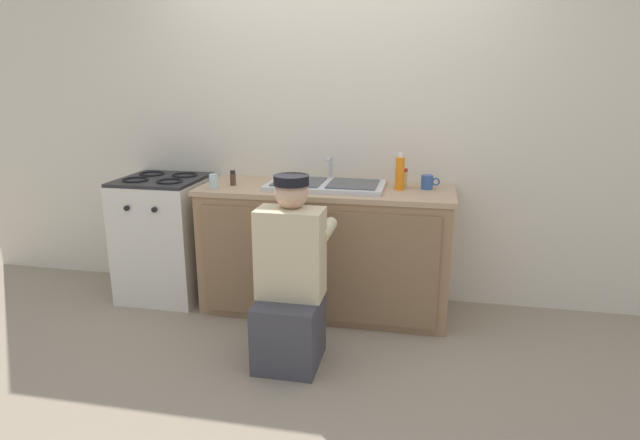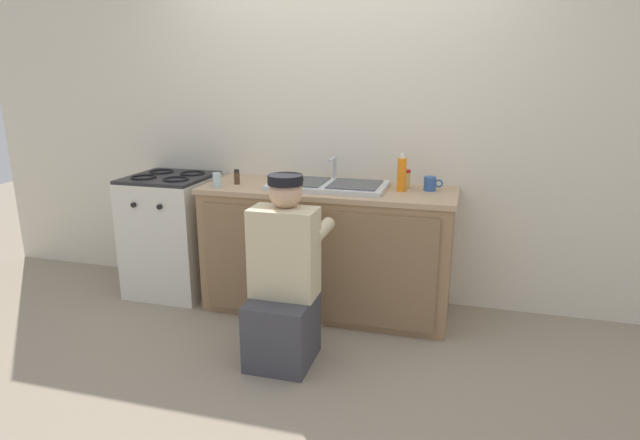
# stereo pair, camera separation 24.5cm
# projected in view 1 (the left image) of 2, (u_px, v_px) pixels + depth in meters

# --- Properties ---
(ground_plane) EXTENTS (12.00, 12.00, 0.00)m
(ground_plane) POSITION_uv_depth(u_px,v_px,m) (317.00, 325.00, 3.63)
(ground_plane) COLOR gray
(back_wall) EXTENTS (6.00, 0.10, 2.50)m
(back_wall) POSITION_uv_depth(u_px,v_px,m) (335.00, 130.00, 3.91)
(back_wall) COLOR beige
(back_wall) RESTS_ON ground_plane
(counter_cabinet) EXTENTS (1.71, 0.62, 0.86)m
(counter_cabinet) POSITION_uv_depth(u_px,v_px,m) (325.00, 252.00, 3.79)
(counter_cabinet) COLOR #997551
(counter_cabinet) RESTS_ON ground_plane
(countertop) EXTENTS (1.75, 0.62, 0.03)m
(countertop) POSITION_uv_depth(u_px,v_px,m) (326.00, 190.00, 3.68)
(countertop) COLOR tan
(countertop) RESTS_ON counter_cabinet
(sink_double_basin) EXTENTS (0.80, 0.44, 0.19)m
(sink_double_basin) POSITION_uv_depth(u_px,v_px,m) (326.00, 185.00, 3.67)
(sink_double_basin) COLOR silver
(sink_double_basin) RESTS_ON countertop
(stove_range) EXTENTS (0.59, 0.62, 0.92)m
(stove_range) POSITION_uv_depth(u_px,v_px,m) (165.00, 237.00, 4.03)
(stove_range) COLOR silver
(stove_range) RESTS_ON ground_plane
(plumber_person) EXTENTS (0.42, 0.61, 1.10)m
(plumber_person) POSITION_uv_depth(u_px,v_px,m) (290.00, 287.00, 3.08)
(plumber_person) COLOR #3F3F47
(plumber_person) RESTS_ON ground_plane
(coffee_mug) EXTENTS (0.13, 0.08, 0.09)m
(coffee_mug) POSITION_uv_depth(u_px,v_px,m) (428.00, 182.00, 3.61)
(coffee_mug) COLOR #335699
(coffee_mug) RESTS_ON countertop
(soap_bottle_orange) EXTENTS (0.06, 0.06, 0.25)m
(soap_bottle_orange) POSITION_uv_depth(u_px,v_px,m) (400.00, 173.00, 3.57)
(soap_bottle_orange) COLOR orange
(soap_bottle_orange) RESTS_ON countertop
(spice_bottle_pepper) EXTENTS (0.04, 0.04, 0.10)m
(spice_bottle_pepper) POSITION_uv_depth(u_px,v_px,m) (233.00, 178.00, 3.73)
(spice_bottle_pepper) COLOR #513823
(spice_bottle_pepper) RESTS_ON countertop
(condiment_jar) EXTENTS (0.07, 0.07, 0.13)m
(condiment_jar) POSITION_uv_depth(u_px,v_px,m) (402.00, 178.00, 3.67)
(condiment_jar) COLOR #DBB760
(condiment_jar) RESTS_ON countertop
(water_glass) EXTENTS (0.06, 0.06, 0.10)m
(water_glass) POSITION_uv_depth(u_px,v_px,m) (214.00, 181.00, 3.62)
(water_glass) COLOR #ADC6CC
(water_glass) RESTS_ON countertop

